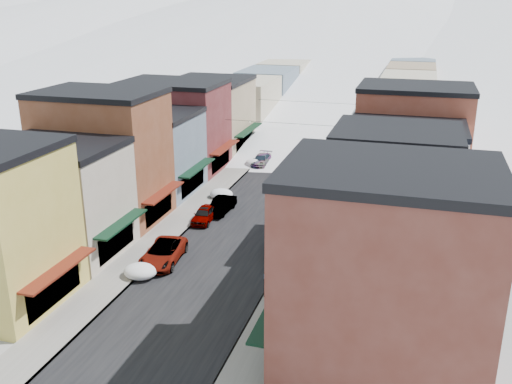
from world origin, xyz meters
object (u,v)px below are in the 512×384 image
Objects in this scene: car_white_suv at (163,253)px; car_green_sedan at (278,242)px; streetlamp_near at (303,200)px; trash_can at (313,230)px; car_silver_sedan at (204,214)px; fire_hydrant at (284,281)px; car_dark_hatch at (221,205)px.

car_green_sedan is at bearing 23.88° from car_white_suv.
car_white_suv is at bearing -133.36° from streetlamp_near.
streetlamp_near is at bearing 40.76° from car_white_suv.
car_white_suv is 5.44× the size of trash_can.
trash_can is at bearing -130.71° from car_green_sedan.
car_silver_sedan reaches higher than fire_hydrant.
car_silver_sedan is 10.82m from trash_can.
trash_can reaches higher than fire_hydrant.
car_dark_hatch is 0.95× the size of car_green_sedan.
car_green_sedan reaches higher than car_silver_sedan.
fire_hydrant is (10.43, -10.46, -0.27)m from car_silver_sedan.
car_green_sedan is 4.28m from trash_can.
car_dark_hatch is at bearing -50.99° from car_green_sedan.
streetlamp_near is at bearing -109.08° from car_green_sedan.
streetlamp_near is (8.72, -1.97, 2.08)m from car_dark_hatch.
car_white_suv is at bearing -94.11° from car_silver_sedan.
streetlamp_near is at bearing 0.81° from car_silver_sedan.
fire_hydrant is at bearing -92.13° from trash_can.
fire_hydrant is 11.57m from streetlamp_near.
car_green_sedan reaches higher than fire_hydrant.
streetlamp_near is (9.50, 0.81, 2.12)m from car_silver_sedan.
car_silver_sedan is at bearing -175.10° from streetlamp_near.
car_silver_sedan is at bearing -35.40° from car_green_sedan.
car_silver_sedan is (0.00, 9.25, -0.09)m from car_white_suv.
fire_hydrant is at bearing -49.20° from car_silver_sedan.
car_white_suv is 1.39× the size of streetlamp_near.
streetlamp_near reaches higher than fire_hydrant.
car_silver_sedan is 9.55m from car_green_sedan.
car_white_suv is at bearing -90.48° from car_dark_hatch.
car_white_suv reaches higher than fire_hydrant.
car_green_sedan reaches higher than car_dark_hatch.
trash_can is (10.00, -3.58, -0.06)m from car_dark_hatch.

